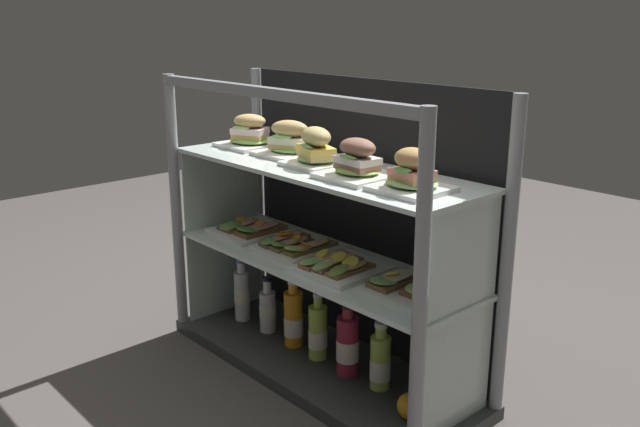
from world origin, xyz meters
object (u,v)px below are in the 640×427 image
plated_roll_sandwich_center (316,150)px  open_sandwich_tray_near_right_corner (250,229)px  plated_roll_sandwich_right_of_center (250,135)px  open_sandwich_tray_right_of_center (411,285)px  open_sandwich_tray_center (339,266)px  orange_fruit_beside_bottles (410,406)px  open_sandwich_tray_mid_right (296,245)px  juice_bottle_front_fourth (347,345)px  plated_roll_sandwich_near_right_corner (290,142)px  juice_bottle_front_middle (317,333)px  juice_bottle_near_post (268,310)px  juice_bottle_front_second (293,319)px  juice_bottle_back_center (242,294)px  juice_bottle_back_right (380,362)px  plated_roll_sandwich_left_of_center (412,176)px  plated_roll_sandwich_mid_right (357,163)px

plated_roll_sandwich_center → open_sandwich_tray_near_right_corner: size_ratio=0.69×
plated_roll_sandwich_right_of_center → open_sandwich_tray_right_of_center: size_ratio=0.79×
open_sandwich_tray_center → orange_fruit_beside_bottles: size_ratio=3.21×
open_sandwich_tray_mid_right → juice_bottle_front_fourth: 0.37m
plated_roll_sandwich_near_right_corner → juice_bottle_front_middle: (0.18, -0.04, -0.62)m
plated_roll_sandwich_center → open_sandwich_tray_near_right_corner: (-0.37, 0.01, -0.34)m
juice_bottle_near_post → juice_bottle_front_second: size_ratio=0.87×
open_sandwich_tray_center → juice_bottle_near_post: size_ratio=1.20×
open_sandwich_tray_near_right_corner → open_sandwich_tray_mid_right: size_ratio=1.00×
juice_bottle_near_post → juice_bottle_front_second: juice_bottle_front_second is taller
juice_bottle_front_fourth → orange_fruit_beside_bottles: bearing=-8.3°
open_sandwich_tray_near_right_corner → juice_bottle_back_center: bearing=-172.0°
open_sandwich_tray_center → juice_bottle_back_right: bearing=16.3°
juice_bottle_near_post → juice_bottle_front_second: (0.15, -0.00, 0.01)m
juice_bottle_back_center → juice_bottle_near_post: juice_bottle_back_center is taller
plated_roll_sandwich_left_of_center → open_sandwich_tray_near_right_corner: plated_roll_sandwich_left_of_center is taller
plated_roll_sandwich_center → orange_fruit_beside_bottles: size_ratio=2.19×
plated_roll_sandwich_right_of_center → plated_roll_sandwich_left_of_center: bearing=-4.6°
juice_bottle_back_center → juice_bottle_near_post: bearing=4.2°
juice_bottle_front_middle → juice_bottle_front_fourth: juice_bottle_front_fourth is taller
open_sandwich_tray_near_right_corner → plated_roll_sandwich_near_right_corner: bearing=10.6°
open_sandwich_tray_right_of_center → plated_roll_sandwich_mid_right: bearing=-162.9°
orange_fruit_beside_bottles → juice_bottle_back_center: bearing=177.5°
plated_roll_sandwich_near_right_corner → orange_fruit_beside_bottles: (0.62, -0.08, -0.67)m
open_sandwich_tray_center → plated_roll_sandwich_right_of_center: bearing=173.7°
orange_fruit_beside_bottles → open_sandwich_tray_mid_right: bearing=175.3°
plated_roll_sandwich_near_right_corner → orange_fruit_beside_bottles: bearing=-7.3°
open_sandwich_tray_center → open_sandwich_tray_right_of_center: 0.25m
open_sandwich_tray_near_right_corner → juice_bottle_front_middle: (0.36, -0.00, -0.28)m
juice_bottle_back_center → juice_bottle_front_second: bearing=1.8°
open_sandwich_tray_right_of_center → juice_bottle_front_fourth: bearing=-175.5°
plated_roll_sandwich_center → juice_bottle_front_second: plated_roll_sandwich_center is taller
plated_roll_sandwich_center → plated_roll_sandwich_left_of_center: bearing=-3.3°
plated_roll_sandwich_center → juice_bottle_near_post: plated_roll_sandwich_center is taller
juice_bottle_near_post → juice_bottle_front_fourth: size_ratio=0.86×
open_sandwich_tray_mid_right → plated_roll_sandwich_right_of_center: bearing=173.9°
plated_roll_sandwich_right_of_center → orange_fruit_beside_bottles: (0.84, -0.08, -0.67)m
juice_bottle_near_post → juice_bottle_front_middle: size_ratio=0.90×
plated_roll_sandwich_left_of_center → juice_bottle_near_post: size_ratio=0.88×
juice_bottle_back_center → juice_bottle_back_right: 0.69m
juice_bottle_back_center → juice_bottle_front_fourth: 0.56m
open_sandwich_tray_right_of_center → juice_bottle_front_fourth: 0.36m
plated_roll_sandwich_near_right_corner → plated_roll_sandwich_center: size_ratio=1.14×
open_sandwich_tray_near_right_corner → juice_bottle_front_middle: bearing=-0.3°
plated_roll_sandwich_right_of_center → open_sandwich_tray_mid_right: size_ratio=0.79×
plated_roll_sandwich_right_of_center → juice_bottle_near_post: (0.12, -0.03, -0.62)m
plated_roll_sandwich_mid_right → open_sandwich_tray_mid_right: plated_roll_sandwich_mid_right is taller
juice_bottle_near_post → open_sandwich_tray_right_of_center: bearing=1.3°
open_sandwich_tray_mid_right → juice_bottle_back_right: (0.38, 0.01, -0.29)m
plated_roll_sandwich_left_of_center → juice_bottle_back_center: (-0.83, 0.03, -0.60)m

